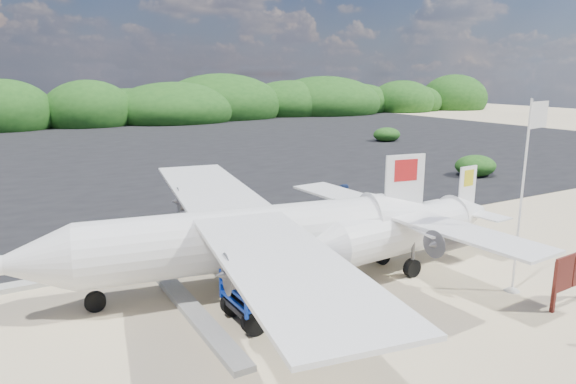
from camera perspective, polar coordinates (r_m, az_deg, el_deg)
name	(u,v)px	position (r m, az deg, el deg)	size (l,w,h in m)	color
ground	(363,293)	(14.50, 8.38, -11.01)	(160.00, 160.00, 0.00)	beige
asphalt_apron	(122,152)	(41.61, -17.92, 4.24)	(90.00, 50.00, 0.04)	#B2B2B2
vegetation_band	(76,125)	(66.14, -22.51, 6.90)	(124.00, 8.00, 4.40)	#B2B2B2
baggage_cart	(282,314)	(13.19, -0.72, -13.40)	(2.94, 1.68, 1.47)	#0C32BA
flagpole	(512,291)	(15.75, 23.60, -10.02)	(1.05, 0.44, 5.26)	white
signboard	(569,305)	(15.50, 28.72, -10.93)	(1.76, 0.17, 1.45)	#591F19
crew_a	(236,265)	(14.35, -5.81, -8.03)	(0.53, 0.35, 1.47)	navy
crew_b	(343,207)	(19.63, 6.09, -1.72)	(0.88, 0.69, 1.82)	navy
crew_c	(349,263)	(14.41, 6.76, -7.85)	(0.89, 0.37, 1.52)	navy
aircraft_large	(304,163)	(34.61, 1.84, 3.21)	(14.97, 14.97, 4.49)	#B2B2B2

